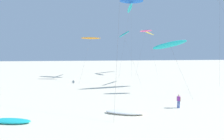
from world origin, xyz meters
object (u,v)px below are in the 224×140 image
flying_kite_5 (91,38)px  flying_kite_8 (148,33)px  flying_kite_10 (130,8)px  person_near_left (179,101)px  grounded_kite_0 (125,112)px  flying_kite_11 (131,1)px  grounded_kite_2 (10,121)px  flying_kite_6 (124,34)px  flying_kite_7 (146,31)px  flying_kite_0 (170,45)px

flying_kite_5 → flying_kite_8: bearing=33.5°
flying_kite_10 → person_near_left: flying_kite_10 is taller
flying_kite_10 → grounded_kite_0: bearing=-104.5°
flying_kite_11 → flying_kite_10: bearing=90.0°
flying_kite_5 → grounded_kite_2: size_ratio=2.51×
flying_kite_8 → grounded_kite_2: size_ratio=3.31×
flying_kite_5 → flying_kite_10: 14.72m
flying_kite_8 → flying_kite_11: flying_kite_11 is taller
flying_kite_6 → grounded_kite_2: size_ratio=2.77×
grounded_kite_2 → flying_kite_8: bearing=55.7°
flying_kite_11 → grounded_kite_0: (-8.21, -30.33, -20.39)m
flying_kite_5 → flying_kite_6: bearing=-36.2°
grounded_kite_2 → person_near_left: 18.36m
flying_kite_7 → flying_kite_10: size_ratio=0.69×
flying_kite_0 → flying_kite_6: size_ratio=0.78×
flying_kite_6 → flying_kite_7: bearing=54.0°
flying_kite_6 → flying_kite_11: size_ratio=0.54×
grounded_kite_0 → person_near_left: 7.00m
flying_kite_5 → flying_kite_10: (11.10, 4.26, 8.67)m
flying_kite_0 → flying_kite_6: bearing=110.3°
flying_kite_10 → person_near_left: (-1.35, -30.54, -18.04)m
grounded_kite_2 → person_near_left: (18.24, 2.01, 0.73)m
flying_kite_6 → flying_kite_10: 13.16m
flying_kite_0 → flying_kite_6: (-4.82, 13.01, 2.87)m
grounded_kite_0 → flying_kite_11: bearing=74.8°
flying_kite_0 → flying_kite_5: 22.24m
flying_kite_0 → flying_kite_6: 14.17m
flying_kite_10 → flying_kite_11: size_ratio=0.92×
flying_kite_10 → grounded_kite_2: size_ratio=4.69×
flying_kite_0 → flying_kite_7: (4.71, 26.14, 5.30)m
flying_kite_5 → flying_kite_7: bearing=24.5°
flying_kite_7 → person_near_left: size_ratio=8.23×
flying_kite_11 → grounded_kite_0: 37.46m
flying_kite_6 → flying_kite_7: 16.41m
flying_kite_10 → grounded_kite_2: flying_kite_10 is taller
flying_kite_0 → grounded_kite_0: (-9.35, -9.03, -7.77)m
flying_kite_7 → flying_kite_8: size_ratio=0.98×
grounded_kite_0 → grounded_kite_2: grounded_kite_0 is taller
grounded_kite_2 → flying_kite_0: bearing=25.4°
grounded_kite_2 → flying_kite_6: bearing=55.2°
flying_kite_10 → flying_kite_11: 2.14m
flying_kite_7 → grounded_kite_0: bearing=-111.8°
grounded_kite_0 → person_near_left: bearing=9.7°
flying_kite_0 → grounded_kite_0: bearing=-136.0°
flying_kite_11 → grounded_kite_0: size_ratio=4.89×
grounded_kite_2 → flying_kite_5: bearing=73.3°
flying_kite_5 → flying_kite_10: size_ratio=0.54×
flying_kite_0 → flying_kite_5: flying_kite_5 is taller
flying_kite_10 → person_near_left: size_ratio=11.92×
person_near_left → flying_kite_0: bearing=72.4°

